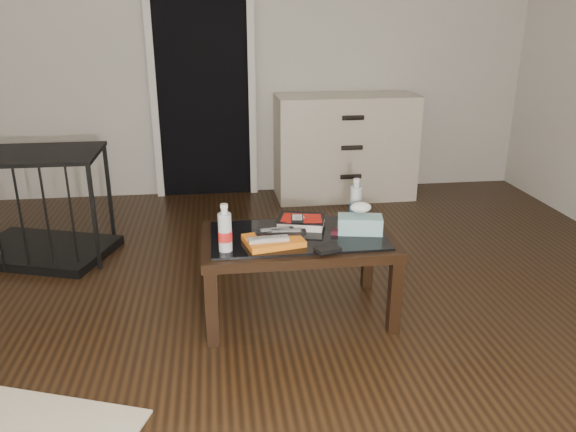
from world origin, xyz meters
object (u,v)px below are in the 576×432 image
dresser (345,147)px  pet_crate (38,223)px  textbook (301,222)px  tissue_box (360,224)px  water_bottle_right (356,199)px  water_bottle_left (225,228)px  coffee_table (298,246)px

dresser → pet_crate: bearing=-156.8°
textbook → tissue_box: bearing=-10.6°
dresser → tissue_box: (-0.39, -2.05, 0.06)m
water_bottle_right → tissue_box: (-0.02, -0.20, -0.07)m
pet_crate → water_bottle_left: (1.23, -1.17, 0.35)m
textbook → dresser: bearing=85.9°
coffee_table → water_bottle_left: size_ratio=4.20×
dresser → tissue_box: 2.09m
pet_crate → tissue_box: size_ratio=4.54×
pet_crate → water_bottle_left: bearing=-24.8°
water_bottle_right → tissue_box: water_bottle_right is taller
pet_crate → water_bottle_right: 2.16m
coffee_table → dresser: 2.16m
tissue_box → pet_crate: bearing=163.8°
water_bottle_right → water_bottle_left: bearing=-154.9°
dresser → water_bottle_right: (-0.37, -1.86, 0.13)m
textbook → water_bottle_left: water_bottle_left is taller
textbook → water_bottle_left: 0.52m
textbook → water_bottle_left: (-0.42, -0.29, 0.10)m
coffee_table → textbook: textbook is taller
pet_crate → water_bottle_left: size_ratio=4.39×
coffee_table → tissue_box: 0.35m
water_bottle_right → tissue_box: 0.21m
pet_crate → textbook: bearing=-9.4°
textbook → tissue_box: 0.32m
coffee_table → water_bottle_right: size_ratio=4.20×
textbook → water_bottle_right: 0.33m
coffee_table → tissue_box: tissue_box is taller
tissue_box → dresser: bearing=90.7°
pet_crate → tissue_box: pet_crate is taller
coffee_table → tissue_box: bearing=-2.2°
pet_crate → tissue_box: 2.21m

